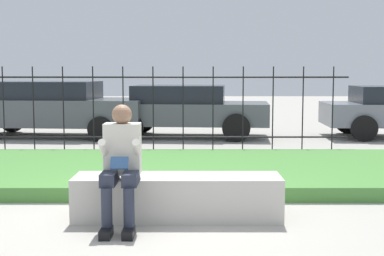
{
  "coord_description": "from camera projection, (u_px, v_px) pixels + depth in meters",
  "views": [
    {
      "loc": [
        0.47,
        -5.79,
        1.62
      ],
      "look_at": [
        0.44,
        3.34,
        0.66
      ],
      "focal_mm": 50.0,
      "sensor_mm": 36.0,
      "label": 1
    }
  ],
  "objects": [
    {
      "name": "ground_plane",
      "position": [
        151.0,
        218.0,
        5.93
      ],
      "size": [
        60.0,
        60.0,
        0.0
      ],
      "primitive_type": "plane",
      "color": "#A8A399"
    },
    {
      "name": "stone_bench",
      "position": [
        179.0,
        199.0,
        5.9
      ],
      "size": [
        2.27,
        0.57,
        0.48
      ],
      "color": "beige",
      "rests_on": "ground_plane"
    },
    {
      "name": "person_seated_reader",
      "position": [
        123.0,
        160.0,
        5.54
      ],
      "size": [
        0.42,
        0.73,
        1.28
      ],
      "color": "black",
      "rests_on": "ground_plane"
    },
    {
      "name": "grass_berm",
      "position": [
        163.0,
        171.0,
        8.27
      ],
      "size": [
        9.03,
        3.33,
        0.19
      ],
      "color": "#4C893D",
      "rests_on": "ground_plane"
    },
    {
      "name": "iron_fence",
      "position": [
        170.0,
        109.0,
        10.44
      ],
      "size": [
        7.03,
        0.03,
        1.73
      ],
      "color": "black",
      "rests_on": "ground_plane"
    },
    {
      "name": "car_parked_left",
      "position": [
        52.0,
        107.0,
        13.4
      ],
      "size": [
        4.81,
        2.26,
        1.38
      ],
      "rotation": [
        0.0,
        0.0,
        -0.09
      ],
      "color": "#4C5156",
      "rests_on": "ground_plane"
    },
    {
      "name": "car_parked_center",
      "position": [
        185.0,
        109.0,
        13.3
      ],
      "size": [
        4.18,
        2.11,
        1.29
      ],
      "rotation": [
        0.0,
        0.0,
        -0.08
      ],
      "color": "#4C5156",
      "rests_on": "ground_plane"
    }
  ]
}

